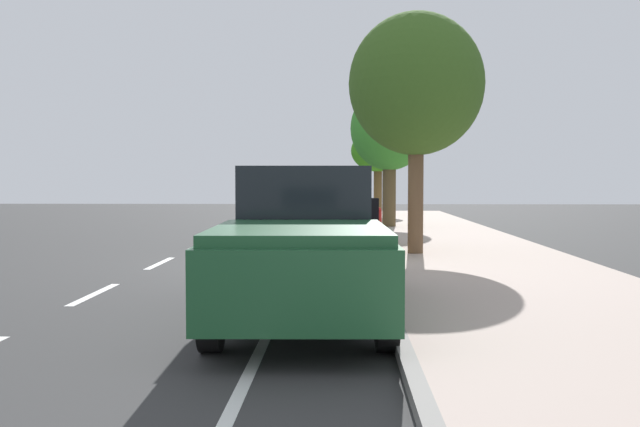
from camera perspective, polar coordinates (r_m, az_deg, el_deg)
ground at (r=15.91m, az=-2.07°, el=-3.76°), size 71.34×71.34×0.00m
sidewalk at (r=16.12m, az=11.78°, el=-3.50°), size 4.26×44.59×0.13m
curb_edge at (r=15.88m, az=3.89°, el=-3.54°), size 0.16×44.59×0.13m
lane_stripe_centre at (r=16.14m, az=-12.05°, el=-3.71°), size 0.14×44.20×0.01m
lane_stripe_bike_edge at (r=15.90m, az=-1.43°, el=-3.75°), size 0.12×44.59×0.01m
parked_pickup_green_second at (r=9.45m, az=-1.28°, el=-2.71°), size 2.12×5.35×1.95m
parked_suv_tan_mid at (r=17.78m, az=0.47°, el=0.24°), size 2.04×4.74×1.99m
parked_sedan_dark_blue_far at (r=26.63m, az=0.56°, el=0.48°), size 1.89×4.42×1.52m
bicycle_at_curb at (r=13.75m, az=2.30°, el=-3.15°), size 1.77×0.46×0.79m
cyclist_with_backpack at (r=13.26m, az=3.29°, el=-0.20°), size 0.44×0.62×1.82m
street_tree_near_cyclist at (r=16.83m, az=7.33°, el=9.66°), size 2.97×2.97×5.30m
street_tree_mid_block at (r=25.91m, az=5.30°, el=6.35°), size 2.67×2.67×4.81m
street_tree_far_end at (r=33.87m, az=4.42°, el=4.71°), size 2.43×2.43×3.84m
fire_hydrant at (r=21.65m, az=4.42°, el=-0.57°), size 0.22×0.22×0.84m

